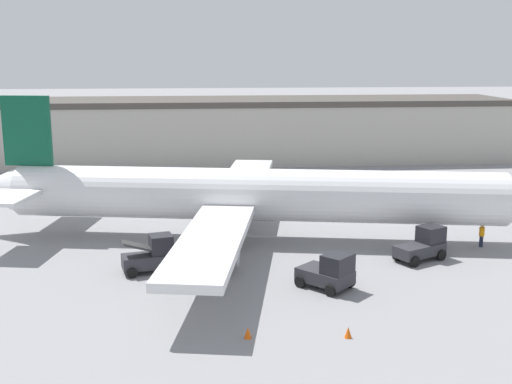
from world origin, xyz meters
The scene contains 9 objects.
ground_plane centered at (0.00, 0.00, 0.00)m, with size 400.00×400.00×0.00m, color gray.
terminal_building centered at (0.69, 34.96, 3.84)m, with size 66.84×11.76×7.66m.
airplane centered at (-0.89, 0.16, 3.27)m, with size 41.67×34.57×10.24m.
ground_crew_worker centered at (15.45, -3.16, 0.87)m, with size 0.36×0.36×1.64m.
baggage_tug centered at (3.27, -10.16, 0.99)m, with size 3.47×3.49×2.17m.
belt_loader_truck centered at (-7.02, -6.30, 1.06)m, with size 3.33×2.38×2.30m.
pushback_tug centered at (10.44, -5.53, 1.00)m, with size 3.77×3.02×2.17m.
safety_cone_near centered at (-1.85, -16.24, 0.28)m, with size 0.36×0.36×0.55m.
safety_cone_far centered at (2.89, -16.61, 0.28)m, with size 0.36×0.36×0.55m.
Camera 1 is at (-4.01, -44.36, 13.27)m, focal length 45.00 mm.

